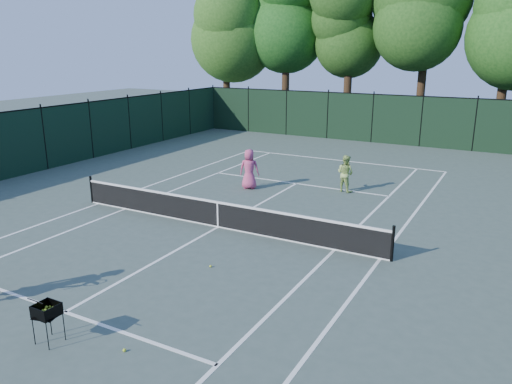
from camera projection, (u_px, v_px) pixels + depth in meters
The scene contains 19 objects.
ground at pixel (218, 227), 16.72m from camera, with size 90.00×90.00×0.00m, color #414F47.
sideline_doubles_left at pixel (99, 204), 19.25m from camera, with size 0.10×23.77×0.01m, color white.
sideline_doubles_right at pixel (380, 259), 14.19m from camera, with size 0.10×23.77×0.01m, color white.
sideline_singles_left at pixel (125, 209), 18.62m from camera, with size 0.10×23.77×0.01m, color white.
sideline_singles_right at pixel (334, 250), 14.82m from camera, with size 0.10×23.77×0.01m, color white.
baseline_far at pixel (338, 160), 26.74m from camera, with size 10.97×0.10×0.01m, color white.
service_line_near at pixel (65, 312), 11.32m from camera, with size 8.23×0.10×0.01m, color white.
service_line_far at pixel (296, 183), 22.12m from camera, with size 8.23×0.10×0.01m, color white.
center_service_line at pixel (218, 227), 16.72m from camera, with size 0.10×12.80×0.01m, color white.
tennis_net at pixel (218, 214), 16.59m from camera, with size 11.69×0.09×1.06m.
fence_far at pixel (372, 119), 31.48m from camera, with size 24.00×0.05×3.00m, color black.
tree_0 at pixel (225, 16), 38.58m from camera, with size 6.40×6.40×13.14m.
tree_1 at pixel (287, 7), 36.55m from camera, with size 6.80×6.80×13.98m.
tree_2 at pixel (351, 19), 34.34m from camera, with size 6.00×6.00×12.40m.
player_pink at pixel (249, 169), 21.12m from camera, with size 0.97×0.79×1.70m.
player_green at pixel (345, 173), 20.73m from camera, with size 0.88×0.77×1.54m.
ball_hopper at pixel (47, 311), 9.97m from camera, with size 0.54×0.54×0.86m.
loose_ball_near_cart at pixel (124, 350), 9.84m from camera, with size 0.07×0.07×0.07m, color #C4DD2D.
loose_ball_midcourt at pixel (211, 266), 13.64m from camera, with size 0.07×0.07×0.07m, color #BDCE2A.
Camera 1 is at (8.67, -13.20, 5.76)m, focal length 35.00 mm.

